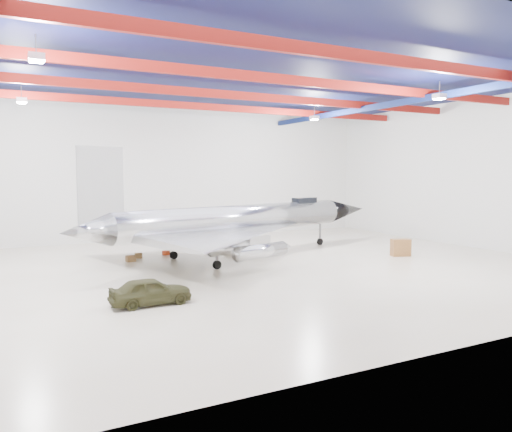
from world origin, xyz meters
TOP-DOWN VIEW (x-y plane):
  - floor at (0.00, 0.00)m, footprint 40.00×40.00m
  - wall_back at (0.00, 15.00)m, footprint 40.00×0.00m
  - wall_right at (20.00, 0.00)m, footprint 0.00×30.00m
  - ceiling at (0.00, 0.00)m, footprint 40.00×40.00m
  - ceiling_structure at (0.00, 0.00)m, footprint 39.50×29.50m
  - jet_aircraft at (2.58, 3.72)m, footprint 25.07×17.81m
  - jeep at (-5.84, -5.28)m, footprint 3.45×1.41m
  - desk at (12.41, -0.87)m, footprint 1.38×0.98m
  - crate_ply at (-4.16, 5.37)m, footprint 0.62×0.53m
  - toolbox_red at (-1.42, 6.82)m, footprint 0.51×0.47m
  - parts_bin at (2.77, 5.63)m, footprint 0.69×0.63m
  - tool_chest at (4.59, 4.76)m, footprint 0.59×0.59m
  - oil_barrel at (-3.40, 6.43)m, footprint 0.52×0.45m
  - spares_box at (-0.16, 9.41)m, footprint 0.58×0.58m

SIDE VIEW (x-z plane):
  - floor at x=0.00m, z-range 0.00..0.00m
  - toolbox_red at x=-1.42m, z-range 0.00..0.29m
  - oil_barrel at x=-3.40m, z-range 0.00..0.33m
  - crate_ply at x=-4.16m, z-range 0.00..0.39m
  - parts_bin at x=2.77m, z-range 0.00..0.39m
  - spares_box at x=-0.16m, z-range 0.00..0.40m
  - tool_chest at x=4.59m, z-range 0.00..0.41m
  - desk at x=12.41m, z-range 0.00..1.14m
  - jeep at x=-5.84m, z-range 0.00..1.17m
  - jet_aircraft at x=2.58m, z-range -1.20..5.76m
  - wall_back at x=0.00m, z-range -14.50..25.50m
  - wall_right at x=20.00m, z-range -9.50..20.50m
  - ceiling_structure at x=0.00m, z-range 9.79..10.86m
  - ceiling at x=0.00m, z-range 11.00..11.00m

